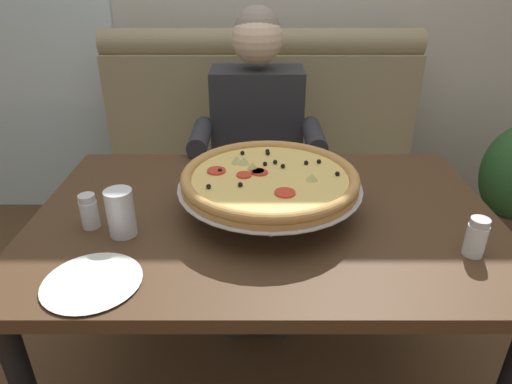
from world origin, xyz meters
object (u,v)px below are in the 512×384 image
at_px(diner_main, 259,146).
at_px(plate_near_left, 93,279).
at_px(dining_table, 266,236).
at_px(booth_bench, 263,183).
at_px(shaker_pepper_flakes, 91,213).
at_px(shaker_oregano, 477,240).
at_px(drinking_glass, 123,215).
at_px(patio_chair, 89,92).
at_px(pizza, 271,179).

distance_m(diner_main, plate_near_left, 1.07).
relative_size(diner_main, plate_near_left, 5.43).
bearing_deg(dining_table, booth_bench, 90.00).
height_order(shaker_pepper_flakes, shaker_oregano, shaker_oregano).
xyz_separation_m(plate_near_left, drinking_glass, (0.02, 0.22, 0.05)).
bearing_deg(shaker_pepper_flakes, shaker_oregano, -7.47).
relative_size(diner_main, shaker_pepper_flakes, 12.53).
height_order(shaker_oregano, drinking_glass, drinking_glass).
bearing_deg(booth_bench, shaker_oregano, -64.89).
bearing_deg(diner_main, patio_chair, 129.20).
relative_size(diner_main, pizza, 2.35).
bearing_deg(drinking_glass, dining_table, 16.38).
xyz_separation_m(dining_table, plate_near_left, (-0.41, -0.33, 0.09)).
xyz_separation_m(diner_main, drinking_glass, (-0.37, -0.77, 0.10)).
distance_m(diner_main, drinking_glass, 0.87).
xyz_separation_m(dining_table, diner_main, (-0.02, 0.66, 0.04)).
distance_m(booth_bench, dining_table, 0.96).
bearing_deg(shaker_pepper_flakes, patio_chair, 109.56).
distance_m(booth_bench, pizza, 1.02).
bearing_deg(pizza, patio_chair, 120.87).
bearing_deg(booth_bench, diner_main, -94.95).
relative_size(booth_bench, plate_near_left, 6.93).
bearing_deg(dining_table, plate_near_left, -141.27).
bearing_deg(dining_table, drinking_glass, -163.62).
distance_m(booth_bench, shaker_pepper_flakes, 1.19).
relative_size(diner_main, patio_chair, 1.48).
relative_size(shaker_oregano, plate_near_left, 0.45).
xyz_separation_m(booth_bench, dining_table, (0.00, -0.92, 0.27)).
bearing_deg(dining_table, patio_chair, 120.46).
distance_m(drinking_glass, patio_chair, 2.57).
xyz_separation_m(shaker_oregano, patio_chair, (-1.86, 2.47, -0.28)).
bearing_deg(drinking_glass, patio_chair, 111.42).
height_order(diner_main, shaker_oregano, diner_main).
bearing_deg(shaker_oregano, drinking_glass, 174.02).
bearing_deg(pizza, drinking_glass, -162.09).
bearing_deg(pizza, shaker_oregano, -23.78).
xyz_separation_m(shaker_pepper_flakes, patio_chair, (-0.83, 2.34, -0.27)).
xyz_separation_m(booth_bench, pizza, (0.01, -0.91, 0.46)).
height_order(pizza, drinking_glass, pizza).
height_order(pizza, patio_chair, pizza).
distance_m(pizza, drinking_glass, 0.43).
xyz_separation_m(booth_bench, shaker_oregano, (0.53, -1.14, 0.40)).
distance_m(booth_bench, patio_chair, 1.89).
height_order(dining_table, shaker_oregano, shaker_oregano).
bearing_deg(plate_near_left, booth_bench, 71.74).
bearing_deg(plate_near_left, dining_table, 38.73).
height_order(diner_main, patio_chair, diner_main).
relative_size(pizza, shaker_pepper_flakes, 5.34).
height_order(shaker_oregano, patio_chair, shaker_oregano).
xyz_separation_m(dining_table, drinking_glass, (-0.40, -0.12, 0.14)).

